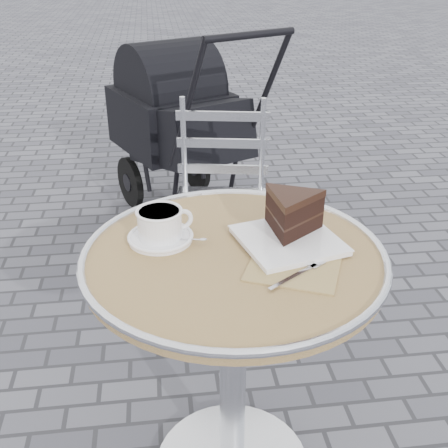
{
  "coord_description": "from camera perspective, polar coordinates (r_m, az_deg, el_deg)",
  "views": [
    {
      "loc": [
        -0.16,
        -1.12,
        1.4
      ],
      "look_at": [
        -0.02,
        0.06,
        0.78
      ],
      "focal_mm": 45.0,
      "sensor_mm": 36.0,
      "label": 1
    }
  ],
  "objects": [
    {
      "name": "cake_plate_set",
      "position": [
        1.35,
        6.82,
        0.5
      ],
      "size": [
        0.27,
        0.36,
        0.12
      ],
      "rotation": [
        0.0,
        0.0,
        0.25
      ],
      "color": "#9F8157",
      "rests_on": "cafe_table"
    },
    {
      "name": "bistro_chair",
      "position": [
        2.26,
        -0.22,
        4.52
      ],
      "size": [
        0.43,
        0.43,
        0.83
      ],
      "rotation": [
        0.0,
        0.0,
        -0.18
      ],
      "color": "silver",
      "rests_on": "ground"
    },
    {
      "name": "cafe_table",
      "position": [
        1.4,
        0.96,
        -8.8
      ],
      "size": [
        0.72,
        0.72,
        0.74
      ],
      "color": "silver",
      "rests_on": "ground"
    },
    {
      "name": "baby_stroller",
      "position": [
        2.99,
        -4.34,
        9.42
      ],
      "size": [
        0.83,
        1.1,
        1.05
      ],
      "rotation": [
        0.0,
        0.0,
        0.43
      ],
      "color": "black",
      "rests_on": "ground"
    },
    {
      "name": "cappuccino_set",
      "position": [
        1.36,
        -6.44,
        -0.28
      ],
      "size": [
        0.18,
        0.15,
        0.08
      ],
      "rotation": [
        0.0,
        0.0,
        0.28
      ],
      "color": "white",
      "rests_on": "cafe_table"
    }
  ]
}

